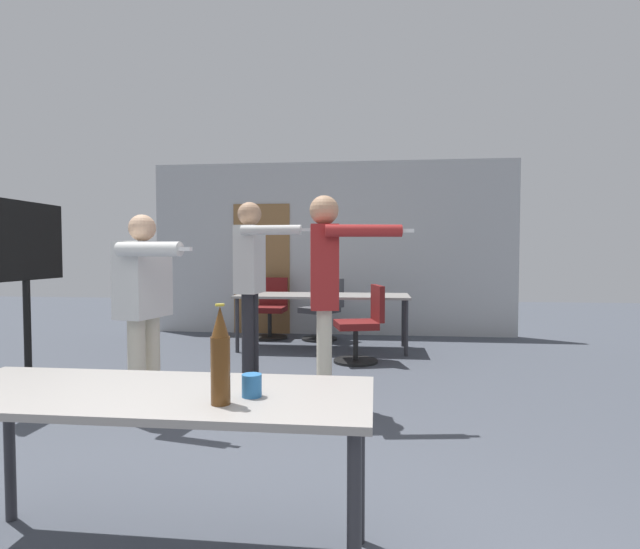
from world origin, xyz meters
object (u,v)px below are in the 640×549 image
tv_screen (26,280)px  office_chair_side_rolled (362,327)px  person_far_watching (251,270)px  office_chair_far_right (271,310)px  beer_bottle (220,357)px  person_center_tall (145,295)px  drink_cup (252,385)px  person_left_plaid (326,280)px  office_chair_far_left (324,312)px

tv_screen → office_chair_side_rolled: tv_screen is taller
person_far_watching → office_chair_far_right: (-0.30, 2.37, -0.69)m
office_chair_side_rolled → beer_bottle: beer_bottle is taller
tv_screen → person_center_tall: bearing=-98.8°
drink_cup → person_center_tall: bearing=125.3°
beer_bottle → drink_cup: beer_bottle is taller
office_chair_side_rolled → person_center_tall: bearing=126.5°
person_left_plaid → person_far_watching: size_ratio=0.97×
person_far_watching → beer_bottle: (0.70, -3.23, -0.20)m
person_far_watching → drink_cup: (0.79, -3.12, -0.33)m
person_center_tall → person_far_watching: bearing=166.2°
tv_screen → office_chair_side_rolled: bearing=-56.7°
person_center_tall → office_chair_side_rolled: 2.69m
tv_screen → office_chair_side_rolled: (2.83, 1.86, -0.64)m
tv_screen → office_chair_far_left: 3.99m
tv_screen → person_far_watching: 2.00m
person_left_plaid → office_chair_far_left: 3.34m
office_chair_far_left → beer_bottle: size_ratio=2.43×
person_far_watching → office_chair_side_rolled: (1.11, 0.83, -0.69)m
tv_screen → person_center_tall: size_ratio=1.09×
person_far_watching → office_chair_far_right: size_ratio=2.00×
person_left_plaid → person_far_watching: bearing=-147.9°
person_left_plaid → office_chair_far_right: size_ratio=1.93×
person_far_watching → office_chair_far_right: bearing=-168.4°
office_chair_far_left → office_chair_side_rolled: bearing=-127.8°
office_chair_far_left → drink_cup: size_ratio=10.31×
person_left_plaid → person_far_watching: (-0.87, 1.04, 0.04)m
office_chair_side_rolled → tv_screen: bearing=109.2°
office_chair_side_rolled → office_chair_far_left: same height
person_far_watching → drink_cup: size_ratio=20.56×
person_left_plaid → beer_bottle: size_ratio=4.69×
person_left_plaid → beer_bottle: bearing=-12.3°
office_chair_far_right → tv_screen: bearing=68.8°
person_left_plaid → office_chair_far_left: bearing=178.4°
person_left_plaid → office_chair_far_left: (-0.36, 3.26, -0.65)m
office_chair_far_left → person_center_tall: bearing=-168.6°
person_far_watching → office_chair_far_left: person_far_watching is taller
person_left_plaid → person_center_tall: person_left_plaid is taller
person_center_tall → beer_bottle: person_center_tall is taller
office_chair_far_right → drink_cup: bearing=102.7°
person_left_plaid → beer_bottle: person_left_plaid is taller
office_chair_far_right → beer_bottle: 5.71m
beer_bottle → person_far_watching: bearing=102.3°
person_left_plaid → drink_cup: person_left_plaid is taller
office_chair_far_left → person_far_watching: bearing=-164.2°
person_far_watching → person_left_plaid: bearing=44.3°
person_left_plaid → drink_cup: bearing=-10.1°
person_far_watching → tv_screen: bearing=-54.8°
person_center_tall → office_chair_far_right: (0.26, 3.57, -0.53)m
tv_screen → person_center_tall: tv_screen is taller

